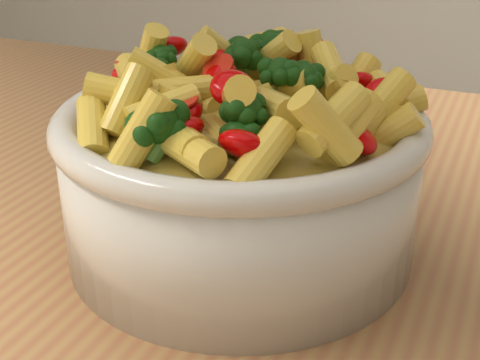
% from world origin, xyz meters
% --- Properties ---
extents(table, '(1.20, 0.80, 0.90)m').
position_xyz_m(table, '(0.00, 0.00, 0.80)').
color(table, '#A77947').
rests_on(table, ground).
extents(serving_bowl, '(0.23, 0.23, 0.10)m').
position_xyz_m(serving_bowl, '(0.10, -0.01, 0.95)').
color(serving_bowl, silver).
rests_on(serving_bowl, table).
extents(pasta_salad, '(0.18, 0.18, 0.04)m').
position_xyz_m(pasta_salad, '(0.10, -0.01, 1.01)').
color(pasta_salad, '#FDCE4F').
rests_on(pasta_salad, serving_bowl).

